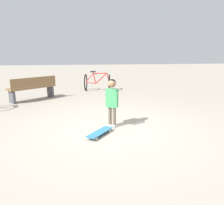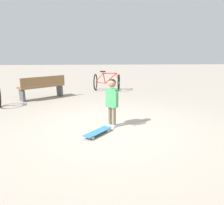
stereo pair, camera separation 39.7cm
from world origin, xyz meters
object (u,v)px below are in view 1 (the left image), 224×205
(bicycle_near, at_px, (97,82))
(street_bench, at_px, (33,88))
(child_person, at_px, (112,98))
(skateboard, at_px, (100,132))

(bicycle_near, relative_size, street_bench, 0.78)
(child_person, height_order, bicycle_near, child_person)
(child_person, xyz_separation_m, street_bench, (-2.28, 3.10, -0.23))
(bicycle_near, bearing_deg, skateboard, -94.47)
(skateboard, relative_size, street_bench, 0.44)
(child_person, bearing_deg, skateboard, -124.29)
(skateboard, distance_m, bicycle_near, 5.13)
(skateboard, bearing_deg, street_bench, 118.89)
(skateboard, bearing_deg, bicycle_near, 85.53)
(skateboard, height_order, street_bench, street_bench)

